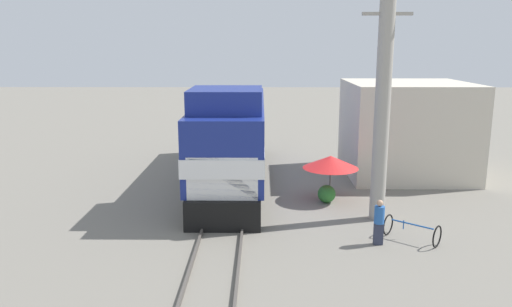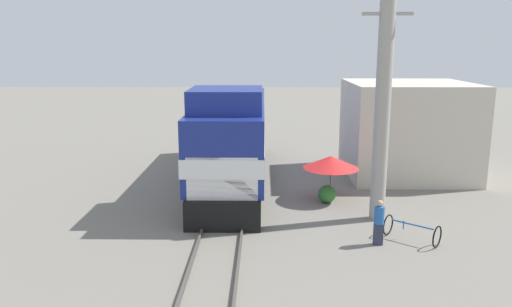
{
  "view_description": "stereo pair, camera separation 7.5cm",
  "coord_description": "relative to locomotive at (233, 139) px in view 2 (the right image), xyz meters",
  "views": [
    {
      "loc": [
        1.38,
        -19.42,
        6.57
      ],
      "look_at": [
        1.2,
        -1.66,
        2.69
      ],
      "focal_mm": 35.0,
      "sensor_mm": 36.0,
      "label": 1
    },
    {
      "loc": [
        1.45,
        -19.42,
        6.57
      ],
      "look_at": [
        1.2,
        -1.66,
        2.69
      ],
      "focal_mm": 35.0,
      "sensor_mm": 36.0,
      "label": 2
    }
  ],
  "objects": [
    {
      "name": "shrub_cluster",
      "position": [
        4.17,
        -3.22,
        -1.75
      ],
      "size": [
        0.76,
        0.76,
        0.76
      ],
      "primitive_type": "sphere",
      "color": "#2D722D",
      "rests_on": "ground_plane"
    },
    {
      "name": "ground_plane",
      "position": [
        0.0,
        -4.12,
        -2.13
      ],
      "size": [
        120.0,
        120.0,
        0.0
      ],
      "primitive_type": "plane",
      "color": "slate"
    },
    {
      "name": "rail_near",
      "position": [
        -0.72,
        -4.12,
        -2.06
      ],
      "size": [
        0.08,
        35.04,
        0.15
      ],
      "primitive_type": "cube",
      "color": "#4C4742",
      "rests_on": "ground_plane"
    },
    {
      "name": "person_bystander",
      "position": [
        5.33,
        -7.76,
        -1.3
      ],
      "size": [
        0.34,
        0.34,
        1.56
      ],
      "color": "#2D3347",
      "rests_on": "ground_plane"
    },
    {
      "name": "billboard_sign",
      "position": [
        7.67,
        0.32,
        0.36
      ],
      "size": [
        1.64,
        0.12,
        3.38
      ],
      "color": "#595959",
      "rests_on": "ground_plane"
    },
    {
      "name": "bicycle",
      "position": [
        6.53,
        -7.45,
        -1.75
      ],
      "size": [
        1.86,
        1.71,
        0.75
      ],
      "rotation": [
        0.0,
        0.0,
        -2.26
      ],
      "color": "black",
      "rests_on": "ground_plane"
    },
    {
      "name": "vendor_umbrella",
      "position": [
        4.36,
        -2.77,
        -0.47
      ],
      "size": [
        2.39,
        2.39,
        1.94
      ],
      "color": "#4C4C4C",
      "rests_on": "ground_plane"
    },
    {
      "name": "locomotive",
      "position": [
        0.0,
        0.0,
        0.0
      ],
      "size": [
        3.05,
        14.36,
        4.9
      ],
      "color": "black",
      "rests_on": "ground_plane"
    },
    {
      "name": "building_block_distant",
      "position": [
        8.81,
        1.7,
        0.23
      ],
      "size": [
        5.97,
        5.85,
        4.73
      ],
      "primitive_type": "cube",
      "color": "beige",
      "rests_on": "ground_plane"
    },
    {
      "name": "utility_pole",
      "position": [
        5.86,
        -5.19,
        2.24
      ],
      "size": [
        1.8,
        0.58,
        8.69
      ],
      "color": "#9E998E",
      "rests_on": "ground_plane"
    },
    {
      "name": "rail_far",
      "position": [
        0.72,
        -4.12,
        -2.06
      ],
      "size": [
        0.08,
        35.04,
        0.15
      ],
      "primitive_type": "cube",
      "color": "#4C4742",
      "rests_on": "ground_plane"
    }
  ]
}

